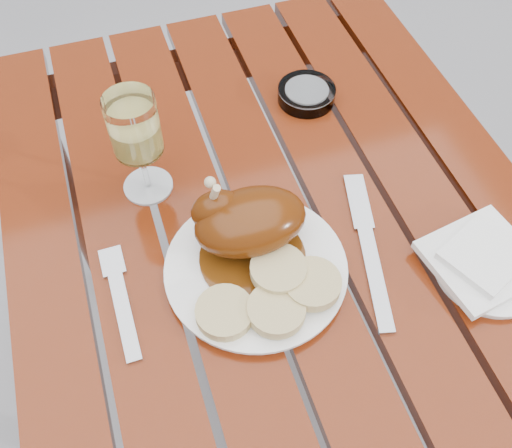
% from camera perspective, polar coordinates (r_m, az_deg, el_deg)
% --- Properties ---
extents(ground, '(60.00, 60.00, 0.00)m').
position_cam_1_polar(ground, '(1.51, 2.26, -18.66)').
color(ground, slate).
rests_on(ground, ground).
extents(table, '(0.80, 1.20, 0.75)m').
position_cam_1_polar(table, '(1.16, 2.87, -13.29)').
color(table, maroon).
rests_on(table, ground).
extents(dinner_plate, '(0.31, 0.31, 0.02)m').
position_cam_1_polar(dinner_plate, '(0.80, -0.01, -4.58)').
color(dinner_plate, white).
rests_on(dinner_plate, table).
extents(roast_duck, '(0.16, 0.16, 0.12)m').
position_cam_1_polar(roast_duck, '(0.79, -1.03, 0.23)').
color(roast_duck, '#4F2609').
rests_on(roast_duck, dinner_plate).
extents(bread_dumplings, '(0.20, 0.13, 0.03)m').
position_cam_1_polar(bread_dumplings, '(0.76, 1.73, -6.97)').
color(bread_dumplings, tan).
rests_on(bread_dumplings, dinner_plate).
extents(wine_glass, '(0.09, 0.09, 0.18)m').
position_cam_1_polar(wine_glass, '(0.85, -11.62, 7.54)').
color(wine_glass, '#E2D166').
rests_on(wine_glass, table).
extents(side_plate, '(0.20, 0.20, 0.01)m').
position_cam_1_polar(side_plate, '(0.87, 22.28, -4.08)').
color(side_plate, white).
rests_on(side_plate, table).
extents(napkin, '(0.16, 0.16, 0.01)m').
position_cam_1_polar(napkin, '(0.86, 21.66, -3.31)').
color(napkin, white).
rests_on(napkin, side_plate).
extents(ashtray, '(0.11, 0.11, 0.03)m').
position_cam_1_polar(ashtray, '(1.04, 5.07, 12.83)').
color(ashtray, '#B2B7BC').
rests_on(ashtray, table).
extents(fork, '(0.02, 0.17, 0.01)m').
position_cam_1_polar(fork, '(0.80, -13.22, -8.02)').
color(fork, gray).
rests_on(fork, table).
extents(knife, '(0.08, 0.23, 0.01)m').
position_cam_1_polar(knife, '(0.84, 11.43, -3.44)').
color(knife, gray).
rests_on(knife, table).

